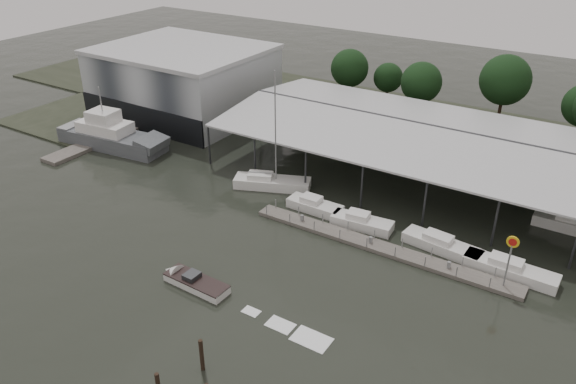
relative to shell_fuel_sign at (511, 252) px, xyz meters
The scene contains 16 objects.
ground 29.06m from the shell_fuel_sign, 159.69° to the right, with size 200.00×200.00×0.00m, color black.
land_strip_far 42.05m from the shell_fuel_sign, 130.15° to the left, with size 140.00×30.00×0.30m.
land_strip_west 70.03m from the shell_fuel_sign, 163.37° to the left, with size 20.00×40.00×0.30m.
storage_warehouse 58.52m from the shell_fuel_sign, 160.06° to the left, with size 24.50×20.50×10.50m.
covered_boat_shed 20.71m from the shell_fuel_sign, 119.05° to the left, with size 58.24×24.00×6.96m.
trawler_dock 57.26m from the shell_fuel_sign, behind, with size 3.00×18.00×0.50m.
floating_dock 12.57m from the shell_fuel_sign, behind, with size 28.00×2.00×1.40m.
shell_fuel_sign is the anchor object (origin of this frame).
grey_trawler 54.16m from the shell_fuel_sign, behind, with size 16.79×6.37×8.84m.
white_sailboat 29.20m from the shell_fuel_sign, 169.60° to the left, with size 9.40×5.91×14.55m.
speedboat_underway 28.18m from the shell_fuel_sign, 148.87° to the right, with size 18.00×2.67×2.00m.
moored_cruiser_0 21.82m from the shell_fuel_sign, behind, with size 6.33×2.26×1.70m.
moored_cruiser_1 15.96m from the shell_fuel_sign, 169.64° to the left, with size 6.69×2.81×1.70m.
moored_cruiser_2 8.13m from the shell_fuel_sign, 155.27° to the left, with size 8.11×3.08×1.70m.
moored_cruiser_3 4.15m from the shell_fuel_sign, 91.41° to the left, with size 8.51×2.44×1.70m.
horizon_tree_line 38.51m from the shell_fuel_sign, 98.06° to the left, with size 72.38×10.62×11.04m.
Camera 1 is at (32.39, -34.34, 31.24)m, focal length 35.00 mm.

